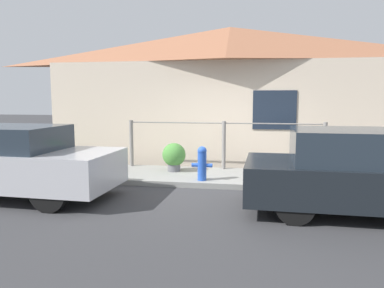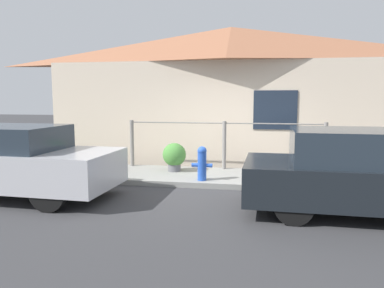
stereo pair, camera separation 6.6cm
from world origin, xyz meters
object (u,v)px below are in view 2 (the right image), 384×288
Objects in this scene: potted_plant_near_hydrant at (174,156)px; potted_plant_by_fence at (60,153)px; car_left at (8,161)px; fire_hydrant at (202,163)px; car_right at (370,173)px.

potted_plant_by_fence is at bearing 179.87° from potted_plant_near_hydrant.
potted_plant_near_hydrant is at bearing -0.13° from potted_plant_by_fence.
potted_plant_by_fence is (-3.01, 0.01, -0.00)m from potted_plant_near_hydrant.
fire_hydrant is (3.52, 1.51, -0.19)m from car_left.
fire_hydrant is 1.20m from potted_plant_near_hydrant.
car_right is 3.33m from fire_hydrant.
car_left is 5.67× the size of fire_hydrant.
potted_plant_near_hydrant is (-0.81, 0.88, -0.01)m from fire_hydrant.
potted_plant_by_fence is at bearing 162.09° from car_right.
car_left is at bearing -178.40° from car_right.
car_right reaches higher than car_left.
potted_plant_by_fence is (-3.82, 0.89, -0.01)m from fire_hydrant.
potted_plant_near_hydrant is at bearing 43.69° from car_left.
fire_hydrant is at bearing 25.43° from car_left.
fire_hydrant is 3.93m from potted_plant_by_fence.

